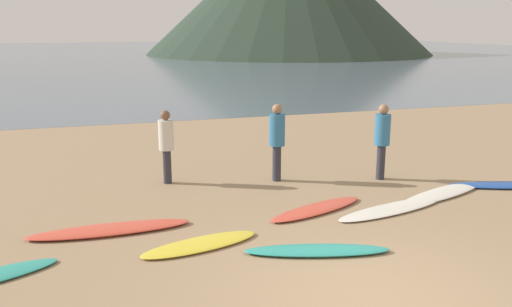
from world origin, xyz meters
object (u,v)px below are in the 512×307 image
surfboard_1 (110,229)px  person_1 (277,136)px  surfboard_3 (317,250)px  surfboard_7 (510,185)px  surfboard_4 (317,209)px  person_0 (166,141)px  surfboard_2 (200,244)px  surfboard_5 (392,209)px  person_3 (382,135)px  surfboard_6 (443,193)px

surfboard_1 → person_1: person_1 is taller
surfboard_3 → surfboard_7: bearing=35.5°
surfboard_4 → person_0: 3.71m
person_0 → person_1: person_1 is taller
surfboard_1 → person_0: bearing=62.5°
surfboard_2 → surfboard_1: bearing=128.0°
surfboard_3 → surfboard_4: surfboard_3 is taller
surfboard_1 → surfboard_4: bearing=-1.1°
surfboard_3 → person_0: (-1.58, 4.46, 0.91)m
surfboard_5 → person_0: (-3.72, 3.11, 0.92)m
surfboard_1 → person_1: bearing=29.2°
surfboard_2 → surfboard_3: surfboard_3 is taller
person_0 → person_3: size_ratio=0.95×
surfboard_2 → surfboard_4: size_ratio=0.89×
surfboard_6 → surfboard_7: surfboard_7 is taller
surfboard_4 → person_1: 2.36m
surfboard_7 → person_3: bearing=167.4°
surfboard_2 → surfboard_4: (2.43, 0.96, 0.00)m
surfboard_7 → surfboard_6: bearing=-161.1°
person_3 → surfboard_6: bearing=111.6°
surfboard_3 → surfboard_1: bearing=164.0°
surfboard_1 → surfboard_6: surfboard_1 is taller
surfboard_3 → surfboard_6: 4.13m
surfboard_2 → person_0: (0.06, 3.66, 0.92)m
surfboard_3 → surfboard_6: size_ratio=0.86×
surfboard_7 → person_3: (-2.35, 1.40, 0.96)m
surfboard_3 → surfboard_5: (2.14, 1.35, -0.01)m
surfboard_3 → person_0: 4.82m
person_1 → surfboard_1: bearing=-40.1°
surfboard_3 → surfboard_5: size_ratio=0.87×
surfboard_6 → person_3: bearing=94.6°
person_0 → person_3: (4.62, -1.16, 0.05)m
surfboard_1 → surfboard_5: bearing=-5.4°
surfboard_6 → surfboard_7: 1.71m
surfboard_4 → surfboard_2: bearing=-178.9°
surfboard_2 → surfboard_5: surfboard_2 is taller
surfboard_7 → surfboard_4: bearing=-160.0°
surfboard_4 → person_0: person_0 is taller
person_1 → person_3: (2.27, -0.60, -0.01)m
surfboard_2 → surfboard_6: size_ratio=0.76×
surfboard_4 → surfboard_6: (2.89, 0.12, -0.00)m
surfboard_2 → person_1: size_ratio=1.14×
surfboard_2 → surfboard_5: (3.78, 0.55, -0.00)m
surfboard_3 → surfboard_5: 2.53m
surfboard_4 → person_3: size_ratio=1.30×
surfboard_4 → person_1: bearing=70.0°
person_1 → surfboard_7: bearing=87.5°
surfboard_2 → surfboard_7: surfboard_7 is taller
surfboard_5 → person_3: (0.90, 1.96, 0.97)m
surfboard_2 → person_0: bearing=75.8°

